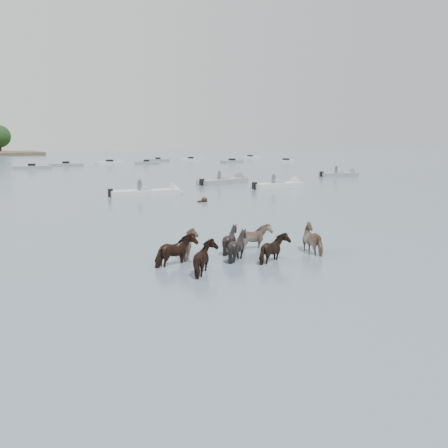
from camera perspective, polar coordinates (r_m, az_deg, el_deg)
name	(u,v)px	position (r m, az deg, el deg)	size (l,w,h in m)	color
ground	(308,261)	(17.31, 9.88, -4.31)	(400.00, 400.00, 0.00)	slate
pony_herd	(238,248)	(17.33, 1.71, -2.83)	(7.06, 3.58, 1.33)	black
swimming_pony	(204,200)	(33.52, -2.41, 2.81)	(0.72, 0.44, 0.44)	black
motorboat_b	(155,193)	(37.66, -8.17, 3.68)	(5.92, 2.34, 1.92)	silver
motorboat_c	(229,181)	(48.46, 0.54, 5.12)	(6.49, 3.56, 1.92)	gray
motorboat_d	(284,185)	(43.99, 7.11, 4.57)	(5.63, 1.94, 1.92)	silver
motorboat_e	(344,175)	(59.46, 14.06, 5.70)	(5.13, 2.77, 1.92)	gray
distant_flotilla	(38,164)	(88.15, -21.12, 6.60)	(104.98, 25.09, 0.93)	gray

